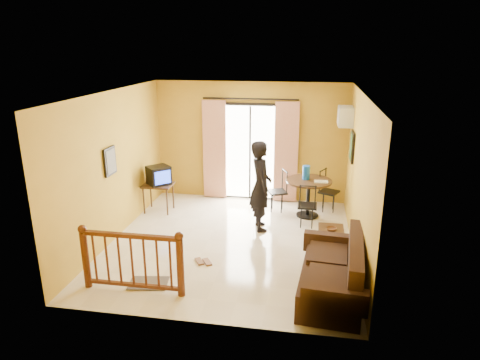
% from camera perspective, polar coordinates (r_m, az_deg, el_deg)
% --- Properties ---
extents(ground, '(5.00, 5.00, 0.00)m').
position_cam_1_polar(ground, '(8.23, -1.18, -8.27)').
color(ground, beige).
rests_on(ground, ground).
extents(room_shell, '(5.00, 5.00, 5.00)m').
position_cam_1_polar(room_shell, '(7.64, -1.26, 3.29)').
color(room_shell, white).
rests_on(room_shell, ground).
extents(balcony_door, '(2.25, 0.14, 2.46)m').
position_cam_1_polar(balcony_door, '(10.10, 1.35, 3.83)').
color(balcony_door, black).
rests_on(balcony_door, ground).
extents(tv_table, '(0.64, 0.53, 0.64)m').
position_cam_1_polar(tv_table, '(9.68, -10.86, -0.96)').
color(tv_table, black).
rests_on(tv_table, ground).
extents(television, '(0.61, 0.61, 0.41)m').
position_cam_1_polar(television, '(9.58, -10.78, 0.62)').
color(television, black).
rests_on(television, tv_table).
extents(picture_left, '(0.05, 0.42, 0.52)m').
position_cam_1_polar(picture_left, '(8.20, -16.93, 2.41)').
color(picture_left, black).
rests_on(picture_left, room_shell).
extents(dining_table, '(0.99, 0.99, 0.82)m').
position_cam_1_polar(dining_table, '(9.32, 9.13, -0.99)').
color(dining_table, black).
rests_on(dining_table, ground).
extents(water_jug, '(0.16, 0.16, 0.30)m').
position_cam_1_polar(water_jug, '(9.28, 8.82, 1.00)').
color(water_jug, blue).
rests_on(water_jug, dining_table).
extents(serving_tray, '(0.28, 0.19, 0.02)m').
position_cam_1_polar(serving_tray, '(9.17, 10.76, -0.22)').
color(serving_tray, white).
rests_on(serving_tray, dining_table).
extents(dining_chairs, '(1.67, 1.42, 0.95)m').
position_cam_1_polar(dining_chairs, '(9.54, 8.45, -4.70)').
color(dining_chairs, black).
rests_on(dining_chairs, ground).
extents(air_conditioner, '(0.31, 0.60, 0.40)m').
position_cam_1_polar(air_conditioner, '(9.36, 13.86, 8.25)').
color(air_conditioner, silver).
rests_on(air_conditioner, room_shell).
extents(botanical_print, '(0.05, 0.50, 0.60)m').
position_cam_1_polar(botanical_print, '(8.83, 14.70, 4.32)').
color(botanical_print, black).
rests_on(botanical_print, room_shell).
extents(coffee_table, '(0.46, 0.83, 0.37)m').
position_cam_1_polar(coffee_table, '(7.98, 12.04, -7.61)').
color(coffee_table, black).
rests_on(coffee_table, ground).
extents(bowl, '(0.23, 0.23, 0.06)m').
position_cam_1_polar(bowl, '(7.97, 12.09, -6.43)').
color(bowl, brown).
rests_on(bowl, coffee_table).
extents(sofa, '(1.00, 1.93, 0.89)m').
position_cam_1_polar(sofa, '(6.64, 12.59, -12.28)').
color(sofa, '#311C13').
rests_on(sofa, ground).
extents(standing_person, '(0.62, 0.77, 1.83)m').
position_cam_1_polar(standing_person, '(8.50, 2.78, -0.79)').
color(standing_person, black).
rests_on(standing_person, ground).
extents(stair_balustrade, '(1.63, 0.13, 1.04)m').
position_cam_1_polar(stair_balustrade, '(6.67, -14.24, -9.99)').
color(stair_balustrade, '#471E0F').
rests_on(stair_balustrade, ground).
extents(doormat, '(0.65, 0.49, 0.02)m').
position_cam_1_polar(doormat, '(7.07, -12.10, -13.29)').
color(doormat, '#514841').
rests_on(doormat, ground).
extents(sandals, '(0.36, 0.26, 0.03)m').
position_cam_1_polar(sandals, '(7.54, -4.92, -10.80)').
color(sandals, brown).
rests_on(sandals, ground).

